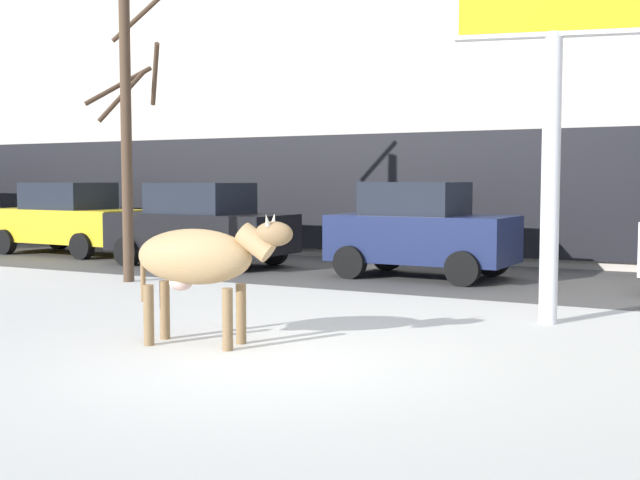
# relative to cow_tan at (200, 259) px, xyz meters

# --- Properties ---
(ground_plane) EXTENTS (120.00, 120.00, 0.00)m
(ground_plane) POSITION_rel_cow_tan_xyz_m (1.08, -0.66, -0.99)
(ground_plane) COLOR silver
(road_strip) EXTENTS (60.00, 5.60, 0.01)m
(road_strip) POSITION_rel_cow_tan_xyz_m (1.08, 7.67, -0.99)
(road_strip) COLOR #514F4C
(road_strip) RESTS_ON ground
(cow_tan) EXTENTS (1.94, 0.85, 1.54)m
(cow_tan) POSITION_rel_cow_tan_xyz_m (0.00, 0.00, 0.00)
(cow_tan) COLOR tan
(cow_tan) RESTS_ON ground
(car_yellow_sedan) EXTENTS (4.26, 2.10, 1.84)m
(car_yellow_sedan) POSITION_rel_cow_tan_xyz_m (-9.85, 7.81, -0.09)
(car_yellow_sedan) COLOR gold
(car_yellow_sedan) RESTS_ON ground
(car_black_sedan) EXTENTS (4.26, 2.10, 1.84)m
(car_black_sedan) POSITION_rel_cow_tan_xyz_m (-5.18, 7.10, -0.09)
(car_black_sedan) COLOR black
(car_black_sedan) RESTS_ON ground
(car_navy_hatchback) EXTENTS (3.56, 2.02, 1.86)m
(car_navy_hatchback) POSITION_rel_cow_tan_xyz_m (-0.05, 7.25, -0.07)
(car_navy_hatchback) COLOR #19234C
(car_navy_hatchback) RESTS_ON ground
(pedestrian_near_billboard) EXTENTS (0.36, 0.24, 1.73)m
(pedestrian_near_billboard) POSITION_rel_cow_tan_xyz_m (-1.09, 10.93, -0.11)
(pedestrian_near_billboard) COLOR #282833
(pedestrian_near_billboard) RESTS_ON ground
(pedestrian_by_cars) EXTENTS (0.36, 0.24, 1.73)m
(pedestrian_by_cars) POSITION_rel_cow_tan_xyz_m (-4.49, 10.93, -0.11)
(pedestrian_by_cars) COLOR #282833
(pedestrian_by_cars) RESTS_ON ground
(bare_tree_left_lot) EXTENTS (1.74, 1.09, 5.39)m
(bare_tree_left_lot) POSITION_rel_cow_tan_xyz_m (-4.69, 4.19, 1.90)
(bare_tree_left_lot) COLOR #4C3828
(bare_tree_left_lot) RESTS_ON ground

